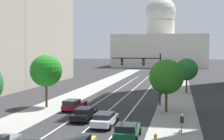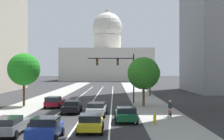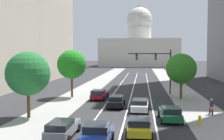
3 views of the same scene
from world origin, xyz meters
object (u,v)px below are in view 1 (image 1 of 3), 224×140
object	(u,v)px
traffic_signal_mast	(146,69)
street_tree_far_right	(166,77)
car_crimson	(74,104)
street_tree_near_right	(187,69)
car_white	(105,119)
cyclist	(182,123)
street_tree_mid_left	(46,71)
car_green	(127,131)
fire_hydrant	(155,139)
car_black	(84,114)
capitol_building	(160,45)

from	to	relation	value
traffic_signal_mast	street_tree_far_right	distance (m)	5.57
car_crimson	street_tree_near_right	bearing A→B (deg)	-33.94
car_white	cyclist	size ratio (longest dim) A/B	2.70
street_tree_far_right	street_tree_mid_left	distance (m)	15.96
car_green	traffic_signal_mast	xyz separation A→B (m)	(-0.26, 17.70, 4.29)
car_white	fire_hydrant	size ratio (longest dim) A/B	5.11
traffic_signal_mast	fire_hydrant	distance (m)	19.64
car_black	car_crimson	xyz separation A→B (m)	(-2.94, 5.28, 0.02)
cyclist	street_tree_near_right	xyz separation A→B (m)	(0.96, 27.97, 3.38)
capitol_building	fire_hydrant	size ratio (longest dim) A/B	44.75
traffic_signal_mast	cyclist	distance (m)	15.70
cyclist	car_white	bearing A→B (deg)	85.77
car_black	cyclist	bearing A→B (deg)	-106.48
car_green	car_crimson	size ratio (longest dim) A/B	0.92
car_black	traffic_signal_mast	size ratio (longest dim) A/B	0.65
cyclist	capitol_building	bearing A→B (deg)	5.06
fire_hydrant	street_tree_near_right	distance (m)	32.93
car_green	fire_hydrant	distance (m)	2.81
car_black	car_white	xyz separation A→B (m)	(2.93, -2.39, 0.03)
car_white	street_tree_mid_left	xyz separation A→B (m)	(-10.22, 9.10, 4.16)
car_crimson	cyclist	xyz separation A→B (m)	(13.46, -8.33, 0.10)
capitol_building	traffic_signal_mast	size ratio (longest dim) A/B	5.66
fire_hydrant	car_white	bearing A→B (deg)	136.12
car_white	fire_hydrant	world-z (taller)	car_white
car_crimson	street_tree_mid_left	xyz separation A→B (m)	(-4.35, 1.43, 4.17)
car_black	street_tree_mid_left	distance (m)	10.76
capitol_building	fire_hydrant	xyz separation A→B (m)	(6.92, -123.06, -9.53)
car_green	traffic_signal_mast	distance (m)	18.21
car_crimson	street_tree_mid_left	distance (m)	6.19
fire_hydrant	street_tree_far_right	xyz separation A→B (m)	(0.28, 14.29, 3.93)
fire_hydrant	street_tree_far_right	size ratio (longest dim) A/B	0.14
car_white	street_tree_mid_left	size ratio (longest dim) A/B	0.65
car_crimson	fire_hydrant	bearing A→B (deg)	-136.41
street_tree_far_right	fire_hydrant	bearing A→B (deg)	-91.11
street_tree_near_right	car_green	bearing A→B (deg)	-100.16
car_green	fire_hydrant	xyz separation A→B (m)	(2.52, -1.20, -0.28)
cyclist	street_tree_far_right	size ratio (longest dim) A/B	0.26
car_crimson	street_tree_near_right	world-z (taller)	street_tree_near_right
car_black	cyclist	xyz separation A→B (m)	(10.52, -3.05, 0.12)
capitol_building	street_tree_far_right	bearing A→B (deg)	-86.21
car_black	car_white	world-z (taller)	car_white
car_white	street_tree_near_right	size ratio (longest dim) A/B	0.75
fire_hydrant	car_black	bearing A→B (deg)	137.66
car_crimson	fire_hydrant	world-z (taller)	car_crimson
car_black	capitol_building	bearing A→B (deg)	-1.06
car_black	car_crimson	bearing A→B (deg)	28.78
car_green	street_tree_far_right	bearing A→B (deg)	-13.10
car_crimson	street_tree_mid_left	world-z (taller)	street_tree_mid_left
traffic_signal_mast	cyclist	world-z (taller)	traffic_signal_mast
traffic_signal_mast	street_tree_mid_left	distance (m)	13.67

